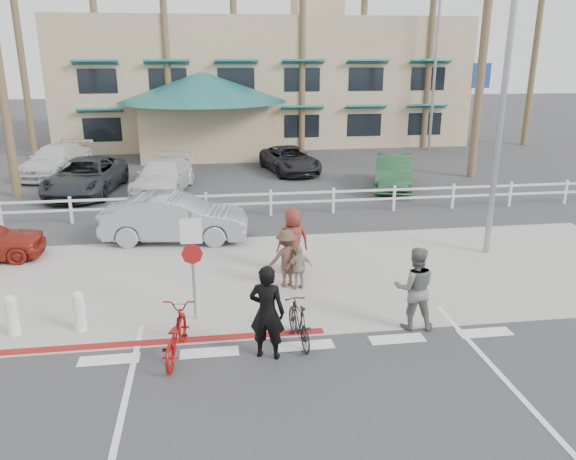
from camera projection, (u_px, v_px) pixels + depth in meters
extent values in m
plane|color=#333335|center=(311.00, 361.00, 11.22)|extent=(140.00, 140.00, 0.00)
cube|color=#333335|center=(332.00, 423.00, 9.33)|extent=(12.00, 16.00, 0.01)
cube|color=gray|center=(281.00, 276.00, 15.46)|extent=(22.00, 7.00, 0.01)
cube|color=#333335|center=(266.00, 232.00, 19.24)|extent=(40.00, 5.00, 0.01)
cube|color=#333335|center=(246.00, 175.00, 28.20)|extent=(50.00, 16.00, 0.01)
cube|color=maroon|center=(162.00, 342.00, 11.94)|extent=(7.00, 0.25, 0.02)
imported|color=maroon|center=(175.00, 334.00, 11.26)|extent=(0.92, 1.96, 0.99)
imported|color=black|center=(267.00, 312.00, 11.09)|extent=(0.84, 0.69, 1.98)
imported|color=black|center=(299.00, 322.00, 11.82)|extent=(0.62, 1.60, 0.94)
imported|color=slate|center=(415.00, 288.00, 12.32)|extent=(1.05, 0.88, 1.90)
imported|color=#4D3427|center=(286.00, 258.00, 14.60)|extent=(1.08, 0.73, 1.55)
imported|color=gray|center=(299.00, 268.00, 14.46)|extent=(0.75, 0.44, 1.19)
imported|color=maroon|center=(293.00, 241.00, 15.50)|extent=(0.97, 0.69, 1.84)
imported|color=gray|center=(175.00, 218.00, 18.16)|extent=(4.81, 2.14, 1.53)
imported|color=#22272C|center=(86.00, 177.00, 24.26)|extent=(3.16, 5.74, 1.52)
imported|color=silver|center=(164.00, 176.00, 24.52)|extent=(2.90, 5.25, 1.44)
imported|color=#1F4B2C|center=(393.00, 172.00, 25.19)|extent=(2.88, 4.73, 1.47)
imported|color=silver|center=(56.00, 161.00, 27.88)|extent=(3.26, 5.48, 1.49)
imported|color=black|center=(290.00, 160.00, 28.65)|extent=(2.97, 4.98, 1.30)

